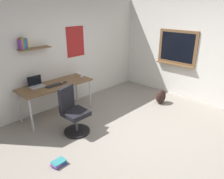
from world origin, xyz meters
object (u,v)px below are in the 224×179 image
desk (56,87)px  keyboard (54,85)px  computer_mouse (65,82)px  book_stack_on_floor (59,163)px  coffee_mug (82,75)px  laptop (36,84)px  backpack (161,96)px  office_chair (73,113)px

desk → keyboard: bearing=-134.7°
keyboard → computer_mouse: size_ratio=3.56×
desk → book_stack_on_floor: 1.91m
keyboard → coffee_mug: size_ratio=4.02×
laptop → backpack: laptop is taller
desk → backpack: (2.19, -1.42, -0.49)m
keyboard → desk: bearing=45.3°
computer_mouse → book_stack_on_floor: bearing=-129.2°
desk → coffee_mug: 0.73m
book_stack_on_floor → keyboard: bearing=58.2°
laptop → book_stack_on_floor: size_ratio=1.20×
coffee_mug → computer_mouse: bearing=-174.6°
coffee_mug → book_stack_on_floor: size_ratio=0.36×
keyboard → book_stack_on_floor: size_ratio=1.43×
keyboard → computer_mouse: (0.28, -0.00, 0.01)m
coffee_mug → backpack: bearing=-43.4°
desk → laptop: (-0.37, 0.16, 0.12)m
desk → book_stack_on_floor: bearing=-122.6°
desk → office_chair: bearing=-102.3°
backpack → computer_mouse: bearing=146.2°
desk → coffee_mug: size_ratio=17.94×
computer_mouse → coffee_mug: coffee_mug is taller
office_chair → laptop: laptop is taller
laptop → coffee_mug: 1.11m
backpack → laptop: bearing=148.5°
office_chair → book_stack_on_floor: size_ratio=3.68×
desk → coffee_mug: bearing=-2.6°
laptop → coffee_mug: (1.10, -0.19, -0.01)m
computer_mouse → book_stack_on_floor: size_ratio=0.40×
book_stack_on_floor → desk: bearing=57.4°
coffee_mug → backpack: size_ratio=0.24×
office_chair → keyboard: size_ratio=2.57×
desk → computer_mouse: size_ratio=15.87×
computer_mouse → coffee_mug: (0.53, 0.05, 0.03)m
book_stack_on_floor → computer_mouse: bearing=50.8°
office_chair → backpack: 2.45m
coffee_mug → laptop: bearing=170.2°
desk → coffee_mug: coffee_mug is taller
keyboard → laptop: bearing=140.3°
office_chair → backpack: size_ratio=2.51×
computer_mouse → backpack: size_ratio=0.27×
office_chair → backpack: bearing=-12.4°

